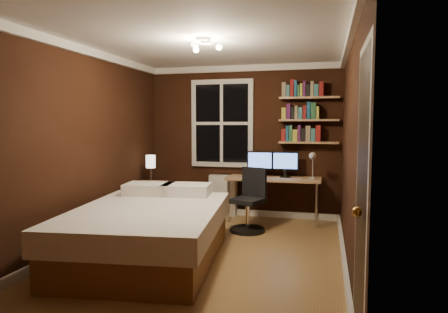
% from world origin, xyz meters
% --- Properties ---
extents(floor, '(4.20, 4.20, 0.00)m').
position_xyz_m(floor, '(0.00, 0.00, 0.00)').
color(floor, brown).
rests_on(floor, ground).
extents(wall_back, '(3.20, 0.04, 2.50)m').
position_xyz_m(wall_back, '(0.00, 2.10, 1.25)').
color(wall_back, black).
rests_on(wall_back, ground).
extents(wall_left, '(0.04, 4.20, 2.50)m').
position_xyz_m(wall_left, '(-1.60, 0.00, 1.25)').
color(wall_left, black).
rests_on(wall_left, ground).
extents(wall_right, '(0.04, 4.20, 2.50)m').
position_xyz_m(wall_right, '(1.60, 0.00, 1.25)').
color(wall_right, black).
rests_on(wall_right, ground).
extents(ceiling, '(3.20, 4.20, 0.02)m').
position_xyz_m(ceiling, '(0.00, 0.00, 2.50)').
color(ceiling, white).
rests_on(ceiling, wall_back).
extents(window, '(1.06, 0.06, 1.46)m').
position_xyz_m(window, '(-0.35, 2.06, 1.55)').
color(window, silver).
rests_on(window, wall_back).
extents(door, '(0.03, 0.82, 2.05)m').
position_xyz_m(door, '(1.59, -1.55, 1.02)').
color(door, black).
rests_on(door, ground).
extents(door_knob, '(0.06, 0.06, 0.06)m').
position_xyz_m(door_knob, '(1.55, -1.85, 1.00)').
color(door_knob, gold).
rests_on(door_knob, door).
extents(ceiling_fixture, '(0.44, 0.44, 0.18)m').
position_xyz_m(ceiling_fixture, '(0.00, -0.10, 2.40)').
color(ceiling_fixture, beige).
rests_on(ceiling_fixture, ceiling).
extents(bookshelf_lower, '(0.92, 0.22, 0.03)m').
position_xyz_m(bookshelf_lower, '(1.08, 1.98, 1.25)').
color(bookshelf_lower, tan).
rests_on(bookshelf_lower, wall_back).
extents(books_row_lower, '(0.54, 0.16, 0.23)m').
position_xyz_m(books_row_lower, '(1.08, 1.98, 1.38)').
color(books_row_lower, maroon).
rests_on(books_row_lower, bookshelf_lower).
extents(bookshelf_middle, '(0.92, 0.22, 0.03)m').
position_xyz_m(bookshelf_middle, '(1.08, 1.98, 1.60)').
color(bookshelf_middle, tan).
rests_on(bookshelf_middle, wall_back).
extents(books_row_middle, '(0.54, 0.16, 0.23)m').
position_xyz_m(books_row_middle, '(1.08, 1.98, 1.73)').
color(books_row_middle, '#1A5178').
rests_on(books_row_middle, bookshelf_middle).
extents(bookshelf_upper, '(0.92, 0.22, 0.03)m').
position_xyz_m(bookshelf_upper, '(1.08, 1.98, 1.95)').
color(bookshelf_upper, tan).
rests_on(bookshelf_upper, wall_back).
extents(books_row_upper, '(0.66, 0.16, 0.23)m').
position_xyz_m(books_row_upper, '(1.08, 1.98, 2.08)').
color(books_row_upper, '#2A623C').
rests_on(books_row_upper, bookshelf_upper).
extents(bed, '(1.84, 2.38, 0.75)m').
position_xyz_m(bed, '(-0.59, -0.32, 0.32)').
color(bed, brown).
rests_on(bed, ground).
extents(nightstand, '(0.56, 0.56, 0.61)m').
position_xyz_m(nightstand, '(-1.34, 1.36, 0.31)').
color(nightstand, brown).
rests_on(nightstand, ground).
extents(bedside_lamp, '(0.15, 0.15, 0.43)m').
position_xyz_m(bedside_lamp, '(-1.34, 1.36, 0.83)').
color(bedside_lamp, white).
rests_on(bedside_lamp, nightstand).
extents(radiator, '(0.46, 0.16, 0.68)m').
position_xyz_m(radiator, '(-0.31, 1.98, 0.34)').
color(radiator, silver).
rests_on(radiator, ground).
extents(desk, '(1.47, 0.55, 0.70)m').
position_xyz_m(desk, '(0.56, 1.80, 0.64)').
color(desk, tan).
rests_on(desk, ground).
extents(monitor_left, '(0.42, 0.12, 0.41)m').
position_xyz_m(monitor_left, '(0.33, 1.88, 0.90)').
color(monitor_left, black).
rests_on(monitor_left, desk).
extents(monitor_right, '(0.42, 0.12, 0.41)m').
position_xyz_m(monitor_right, '(0.73, 1.88, 0.90)').
color(monitor_right, black).
rests_on(monitor_right, desk).
extents(desk_lamp, '(0.14, 0.32, 0.44)m').
position_xyz_m(desk_lamp, '(1.16, 1.69, 0.92)').
color(desk_lamp, silver).
rests_on(desk_lamp, desk).
extents(office_chair, '(0.53, 0.53, 0.91)m').
position_xyz_m(office_chair, '(0.30, 1.13, 0.34)').
color(office_chair, black).
rests_on(office_chair, ground).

